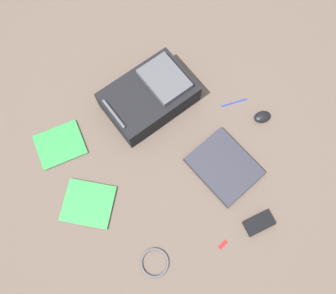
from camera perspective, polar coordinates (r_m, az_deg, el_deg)
name	(u,v)px	position (r m, az deg, el deg)	size (l,w,h in m)	color
ground_plane	(168,154)	(1.75, -0.08, -1.26)	(3.66, 3.66, 0.00)	brown
backpack	(150,96)	(1.80, -3.03, 8.50)	(0.35, 0.48, 0.16)	black
laptop	(224,166)	(1.74, 9.32, -3.19)	(0.37, 0.32, 0.03)	#24242C
book_manual	(60,145)	(1.85, -17.54, 0.37)	(0.23, 0.26, 0.01)	silver
book_red	(88,204)	(1.73, -13.14, -9.15)	(0.32, 0.32, 0.01)	silver
computer_mouse	(262,117)	(1.87, 15.42, 4.88)	(0.06, 0.09, 0.04)	black
cable_coil	(155,263)	(1.67, -2.24, -18.69)	(0.13, 0.13, 0.01)	#4C4C51
power_brick	(259,223)	(1.73, 14.87, -12.17)	(0.08, 0.14, 0.03)	black
pen_black	(234,102)	(1.89, 11.00, 7.30)	(0.01, 0.01, 0.14)	#1933B2
usb_stick	(223,245)	(1.70, 9.12, -15.77)	(0.02, 0.05, 0.01)	#B21919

